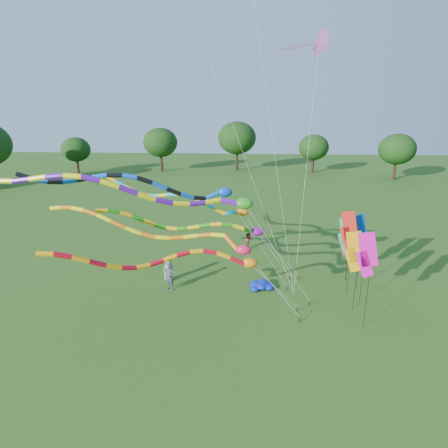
# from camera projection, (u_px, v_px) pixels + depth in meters

# --- Properties ---
(ground) EXTENTS (160.00, 160.00, 0.00)m
(ground) POSITION_uv_depth(u_px,v_px,m) (254.00, 334.00, 19.57)
(ground) COLOR #235416
(ground) RESTS_ON ground
(tree_ring) EXTENTS (114.13, 115.99, 9.64)m
(tree_ring) POSITION_uv_depth(u_px,v_px,m) (290.00, 230.00, 19.29)
(tree_ring) COLOR #382314
(tree_ring) RESTS_ON ground
(tube_kite_red) EXTENTS (11.74, 5.20, 6.00)m
(tube_kite_red) POSITION_uv_depth(u_px,v_px,m) (180.00, 260.00, 18.61)
(tube_kite_red) COLOR black
(tube_kite_red) RESTS_ON ground
(tube_kite_orange) EXTENTS (14.21, 2.08, 6.57)m
(tube_kite_orange) POSITION_uv_depth(u_px,v_px,m) (168.00, 233.00, 20.78)
(tube_kite_orange) COLOR black
(tube_kite_orange) RESTS_ON ground
(tube_kite_purple) EXTENTS (15.98, 2.96, 8.90)m
(tube_kite_purple) POSITION_uv_depth(u_px,v_px,m) (157.00, 194.00, 19.24)
(tube_kite_purple) COLOR black
(tube_kite_purple) RESTS_ON ground
(tube_kite_blue) EXTENTS (14.13, 4.04, 8.72)m
(tube_kite_blue) POSITION_uv_depth(u_px,v_px,m) (154.00, 187.00, 20.13)
(tube_kite_blue) COLOR black
(tube_kite_blue) RESTS_ON ground
(tube_kite_cyan) EXTENTS (13.25, 3.14, 7.03)m
(tube_kite_cyan) POSITION_uv_depth(u_px,v_px,m) (189.00, 200.00, 25.88)
(tube_kite_cyan) COLOR black
(tube_kite_cyan) RESTS_ON ground
(tube_kite_green) EXTENTS (12.39, 3.17, 6.18)m
(tube_kite_green) POSITION_uv_depth(u_px,v_px,m) (203.00, 226.00, 23.45)
(tube_kite_green) COLOR black
(tube_kite_green) RESTS_ON ground
(delta_kite_high_c) EXTENTS (3.16, 4.35, 15.85)m
(delta_kite_high_c) POSITION_uv_depth(u_px,v_px,m) (319.00, 41.00, 21.91)
(delta_kite_high_c) COLOR black
(delta_kite_high_c) RESTS_ON ground
(banner_pole_magenta_a) EXTENTS (1.16, 0.25, 5.45)m
(banner_pole_magenta_a) POSITION_uv_depth(u_px,v_px,m) (367.00, 255.00, 18.91)
(banner_pole_magenta_a) COLOR black
(banner_pole_magenta_a) RESTS_ON ground
(banner_pole_green) EXTENTS (1.16, 0.16, 4.53)m
(banner_pole_green) POSITION_uv_depth(u_px,v_px,m) (346.00, 235.00, 24.74)
(banner_pole_green) COLOR black
(banner_pole_green) RESTS_ON ground
(banner_pole_blue_b) EXTENTS (1.11, 0.49, 5.13)m
(banner_pole_blue_b) POSITION_uv_depth(u_px,v_px,m) (359.00, 233.00, 23.25)
(banner_pole_blue_b) COLOR black
(banner_pole_blue_b) RESTS_ON ground
(banner_pole_orange) EXTENTS (1.14, 0.37, 4.85)m
(banner_pole_orange) POSITION_uv_depth(u_px,v_px,m) (354.00, 252.00, 20.94)
(banner_pole_orange) COLOR black
(banner_pole_orange) RESTS_ON ground
(banner_pole_red) EXTENTS (1.10, 0.53, 5.45)m
(banner_pole_red) POSITION_uv_depth(u_px,v_px,m) (349.00, 231.00, 22.71)
(banner_pole_red) COLOR black
(banner_pole_red) RESTS_ON ground
(banner_pole_blue_a) EXTENTS (1.16, 0.18, 4.50)m
(banner_pole_blue_a) POSITION_uv_depth(u_px,v_px,m) (361.00, 252.00, 21.85)
(banner_pole_blue_a) COLOR black
(banner_pole_blue_a) RESTS_ON ground
(banner_pole_violet) EXTENTS (1.16, 0.18, 4.32)m
(banner_pole_violet) POSITION_uv_depth(u_px,v_px,m) (346.00, 238.00, 24.82)
(banner_pole_violet) COLOR black
(banner_pole_violet) RESTS_ON ground
(blue_nylon_heap) EXTENTS (1.39, 1.60, 0.52)m
(blue_nylon_heap) POSITION_uv_depth(u_px,v_px,m) (263.00, 286.00, 24.25)
(blue_nylon_heap) COLOR #0D25AE
(blue_nylon_heap) RESTS_ON ground
(person_a) EXTENTS (0.96, 0.89, 1.65)m
(person_a) POSITION_uv_depth(u_px,v_px,m) (169.00, 269.00, 25.38)
(person_a) COLOR #B9B9A7
(person_a) RESTS_ON ground
(person_b) EXTENTS (0.79, 0.69, 1.82)m
(person_b) POSITION_uv_depth(u_px,v_px,m) (170.00, 277.00, 24.05)
(person_b) COLOR #3D4156
(person_b) RESTS_ON ground
(person_c) EXTENTS (0.69, 0.87, 1.71)m
(person_c) POSITION_uv_depth(u_px,v_px,m) (249.00, 239.00, 31.15)
(person_c) COLOR brown
(person_c) RESTS_ON ground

